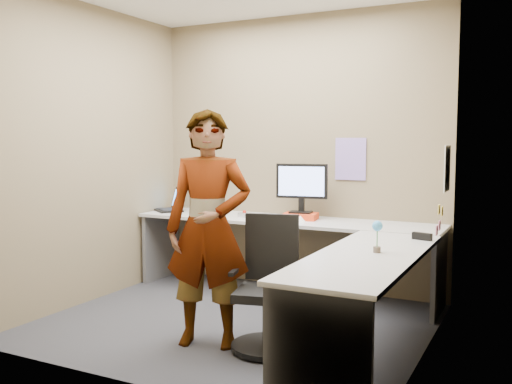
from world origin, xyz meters
The scene contains 20 objects.
ground centered at (0.00, 0.00, 0.00)m, with size 3.00×3.00×0.00m, color #292A2F.
wall_back centered at (0.00, 1.30, 1.35)m, with size 3.00×3.00×0.00m, color brown.
wall_right centered at (1.50, 0.00, 1.35)m, with size 2.70×2.70×0.00m, color brown.
wall_left centered at (-1.50, 0.00, 1.35)m, with size 2.70×2.70×0.00m, color brown.
desk centered at (0.44, 0.39, 0.59)m, with size 2.98×2.58×0.73m.
paper_ream centered at (0.16, 1.01, 0.76)m, with size 0.31×0.22×0.06m, color red.
monitor centered at (0.16, 1.03, 1.07)m, with size 0.49×0.17×0.46m.
laptop centered at (-1.30, 1.00, 0.79)m, with size 0.43×0.42×0.24m.
trackball_mouse centered at (-0.39, 0.91, 0.76)m, with size 0.12×0.08×0.07m.
origami centered at (0.22, 0.85, 0.76)m, with size 0.10×0.10×0.06m, color white.
stapler centered at (1.40, 0.40, 0.76)m, with size 0.15×0.04×0.06m, color black.
flower centered at (1.22, -0.23, 0.87)m, with size 0.07×0.07×0.22m.
calendar_purple centered at (0.55, 1.29, 1.30)m, with size 0.30×0.01×0.40m, color #846BB7.
calendar_white centered at (1.49, 0.90, 1.25)m, with size 0.01×0.28×0.38m, color white.
sticky_note_a centered at (1.49, 0.55, 0.95)m, with size 0.01×0.07×0.07m, color #F2E059.
sticky_note_b centered at (1.49, 0.60, 0.82)m, with size 0.01×0.07×0.07m, color pink.
sticky_note_c centered at (1.49, 0.48, 0.80)m, with size 0.01×0.07×0.07m, color pink.
sticky_note_d centered at (1.49, 0.70, 0.92)m, with size 0.01×0.07×0.07m, color #F2E059.
office_chair centered at (0.49, -0.39, 0.38)m, with size 0.53×0.50×0.93m.
person centered at (0.07, -0.51, 0.85)m, with size 0.62×0.41×1.70m, color #999399.
Camera 1 is at (2.20, -3.95, 1.49)m, focal length 40.00 mm.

